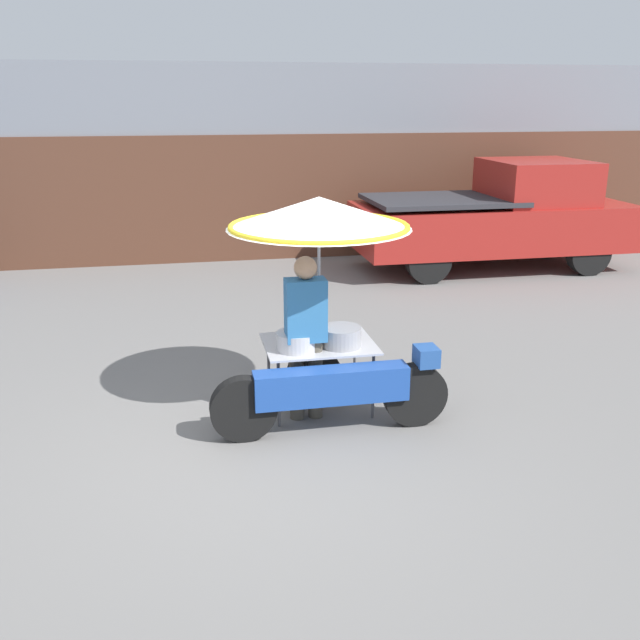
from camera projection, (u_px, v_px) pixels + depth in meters
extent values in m
plane|color=slate|center=(274.00, 448.00, 6.33)|extent=(36.00, 36.00, 0.00)
cube|color=gray|center=(210.00, 161.00, 13.96)|extent=(28.00, 2.00, 3.58)
cube|color=#563323|center=(215.00, 200.00, 13.19)|extent=(23.80, 0.06, 2.33)
cylinder|color=black|center=(415.00, 395.00, 6.71)|extent=(0.61, 0.14, 0.61)
cylinder|color=black|center=(244.00, 409.00, 6.41)|extent=(0.61, 0.14, 0.61)
cube|color=#1E479E|center=(331.00, 385.00, 6.51)|extent=(1.43, 0.24, 0.32)
cube|color=#234C93|center=(426.00, 356.00, 6.62)|extent=(0.20, 0.24, 0.18)
cylinder|color=black|center=(314.00, 372.00, 7.34)|extent=(0.55, 0.14, 0.55)
cylinder|color=#515156|center=(373.00, 386.00, 6.84)|extent=(0.03, 0.03, 0.66)
cylinder|color=#515156|center=(355.00, 360.00, 7.51)|extent=(0.03, 0.03, 0.66)
cylinder|color=#515156|center=(279.00, 394.00, 6.66)|extent=(0.03, 0.03, 0.66)
cylinder|color=#515156|center=(269.00, 367.00, 7.33)|extent=(0.03, 0.03, 0.66)
cube|color=#B2B2B7|center=(319.00, 344.00, 6.98)|extent=(1.08, 0.84, 0.02)
cylinder|color=#B2B2B7|center=(319.00, 287.00, 6.81)|extent=(0.03, 0.03, 1.13)
cone|color=white|center=(319.00, 213.00, 6.60)|extent=(1.74, 1.74, 0.29)
torus|color=yellow|center=(319.00, 226.00, 6.64)|extent=(1.70, 1.70, 0.05)
cylinder|color=#B7B7BC|center=(297.00, 341.00, 6.77)|extent=(0.40, 0.40, 0.17)
cylinder|color=#939399|center=(341.00, 337.00, 6.87)|extent=(0.40, 0.40, 0.19)
cylinder|color=#B7B7BC|center=(310.00, 334.00, 7.12)|extent=(0.30, 0.30, 0.09)
cylinder|color=#4C473D|center=(297.00, 380.00, 6.82)|extent=(0.14, 0.14, 0.79)
cylinder|color=#4C473D|center=(315.00, 378.00, 6.85)|extent=(0.14, 0.14, 0.79)
cube|color=teal|center=(306.00, 310.00, 6.63)|extent=(0.38, 0.22, 0.59)
sphere|color=tan|center=(305.00, 268.00, 6.51)|extent=(0.21, 0.21, 0.21)
cylinder|color=black|center=(589.00, 254.00, 12.40)|extent=(0.75, 0.24, 0.75)
cylinder|color=black|center=(543.00, 237.00, 13.91)|extent=(0.75, 0.24, 0.75)
cylinder|color=black|center=(428.00, 261.00, 11.84)|extent=(0.75, 0.24, 0.75)
cylinder|color=black|center=(399.00, 242.00, 13.35)|extent=(0.75, 0.24, 0.75)
cube|color=#A3231E|center=(492.00, 226.00, 12.76)|extent=(4.90, 1.90, 0.79)
cube|color=#A3231E|center=(536.00, 182.00, 12.68)|extent=(1.67, 1.75, 0.75)
cube|color=#2D2D33|center=(442.00, 200.00, 12.42)|extent=(2.55, 1.82, 0.08)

